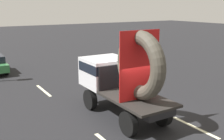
# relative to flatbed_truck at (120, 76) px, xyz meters

# --- Properties ---
(ground_plane) EXTENTS (120.00, 120.00, 0.00)m
(ground_plane) POSITION_rel_flatbed_truck_xyz_m (0.38, -0.65, -1.82)
(ground_plane) COLOR black
(flatbed_truck) EXTENTS (2.02, 5.07, 3.94)m
(flatbed_truck) POSITION_rel_flatbed_truck_xyz_m (0.00, 0.00, 0.00)
(flatbed_truck) COLOR black
(flatbed_truck) RESTS_ON ground_plane
(lane_dash_left_far) EXTENTS (0.16, 2.47, 0.01)m
(lane_dash_left_far) POSITION_rel_flatbed_truck_xyz_m (-1.86, 5.27, -1.82)
(lane_dash_left_far) COLOR beige
(lane_dash_left_far) RESTS_ON ground_plane
(lane_dash_right_near) EXTENTS (0.16, 2.39, 0.01)m
(lane_dash_right_near) POSITION_rel_flatbed_truck_xyz_m (1.86, -2.79, -1.82)
(lane_dash_right_near) COLOR beige
(lane_dash_right_near) RESTS_ON ground_plane
(lane_dash_right_far) EXTENTS (0.16, 2.33, 0.01)m
(lane_dash_right_far) POSITION_rel_flatbed_truck_xyz_m (1.86, 5.91, -1.82)
(lane_dash_right_far) COLOR beige
(lane_dash_right_far) RESTS_ON ground_plane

